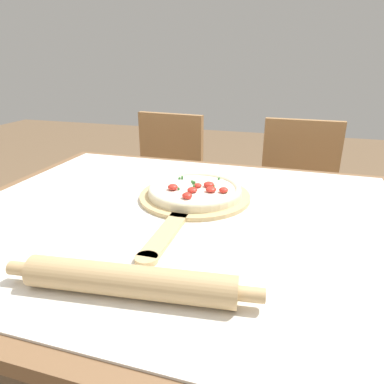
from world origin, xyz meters
name	(u,v)px	position (x,y,z in m)	size (l,w,h in m)	color
dining_table	(178,250)	(0.00, 0.00, 0.67)	(1.26, 1.04, 0.78)	brown
towel_cloth	(178,215)	(0.00, 0.00, 0.78)	(1.18, 0.96, 0.00)	silver
pizza_peel	(192,199)	(0.01, 0.10, 0.79)	(0.33, 0.55, 0.01)	tan
pizza	(195,190)	(0.01, 0.12, 0.81)	(0.28, 0.28, 0.04)	beige
rolling_pin	(130,281)	(0.03, -0.34, 0.81)	(0.47, 0.10, 0.06)	tan
chair_left	(165,184)	(-0.39, 0.89, 0.52)	(0.44, 0.44, 0.89)	#A37547
chair_right	(296,197)	(0.33, 0.89, 0.52)	(0.41, 0.41, 0.89)	#A37547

